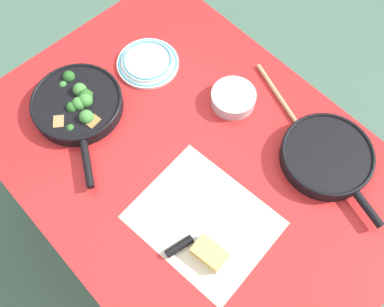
# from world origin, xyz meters

# --- Properties ---
(ground_plane) EXTENTS (14.00, 14.00, 0.00)m
(ground_plane) POSITION_xyz_m (0.00, 0.00, 0.00)
(ground_plane) COLOR #476B56
(dining_table_red) EXTENTS (1.34, 0.96, 0.76)m
(dining_table_red) POSITION_xyz_m (0.00, 0.00, 0.69)
(dining_table_red) COLOR red
(dining_table_red) RESTS_ON ground_plane
(skillet_broccoli) EXTENTS (0.42, 0.31, 0.08)m
(skillet_broccoli) POSITION_xyz_m (0.38, 0.15, 0.79)
(skillet_broccoli) COLOR black
(skillet_broccoli) RESTS_ON dining_table_red
(skillet_eggs) EXTENTS (0.39, 0.28, 0.05)m
(skillet_eggs) POSITION_xyz_m (-0.29, -0.29, 0.79)
(skillet_eggs) COLOR black
(skillet_eggs) RESTS_ON dining_table_red
(wooden_spoon) EXTENTS (0.39, 0.15, 0.02)m
(wooden_spoon) POSITION_xyz_m (-0.14, -0.33, 0.77)
(wooden_spoon) COLOR tan
(wooden_spoon) RESTS_ON dining_table_red
(parchment_sheet) EXTENTS (0.42, 0.35, 0.00)m
(parchment_sheet) POSITION_xyz_m (-0.17, 0.12, 0.76)
(parchment_sheet) COLOR beige
(parchment_sheet) RESTS_ON dining_table_red
(grater_knife) EXTENTS (0.07, 0.27, 0.02)m
(grater_knife) POSITION_xyz_m (-0.19, 0.17, 0.77)
(grater_knife) COLOR silver
(grater_knife) RESTS_ON dining_table_red
(cheese_block) EXTENTS (0.10, 0.07, 0.04)m
(cheese_block) POSITION_xyz_m (-0.26, 0.17, 0.78)
(cheese_block) COLOR #E0C15B
(cheese_block) RESTS_ON dining_table_red
(dinner_plate_stack) EXTENTS (0.22, 0.22, 0.03)m
(dinner_plate_stack) POSITION_xyz_m (0.37, -0.13, 0.78)
(dinner_plate_stack) COLOR white
(dinner_plate_stack) RESTS_ON dining_table_red
(prep_bowl_steel) EXTENTS (0.15, 0.15, 0.05)m
(prep_bowl_steel) POSITION_xyz_m (0.05, -0.24, 0.79)
(prep_bowl_steel) COLOR #B7B7BC
(prep_bowl_steel) RESTS_ON dining_table_red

